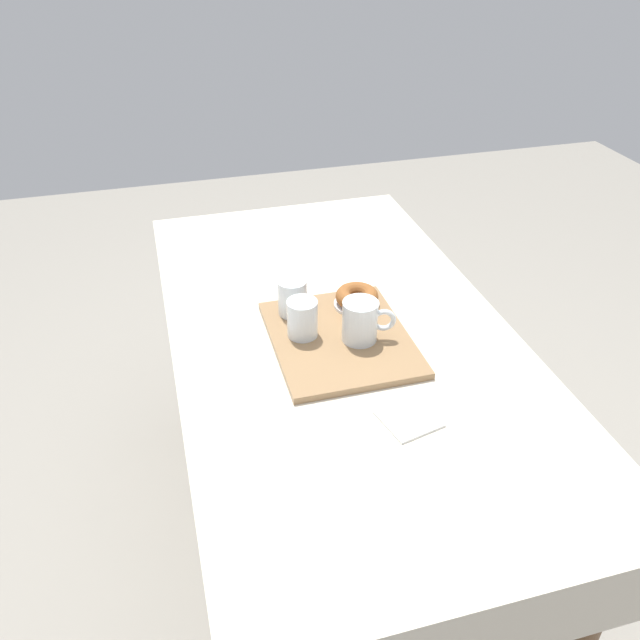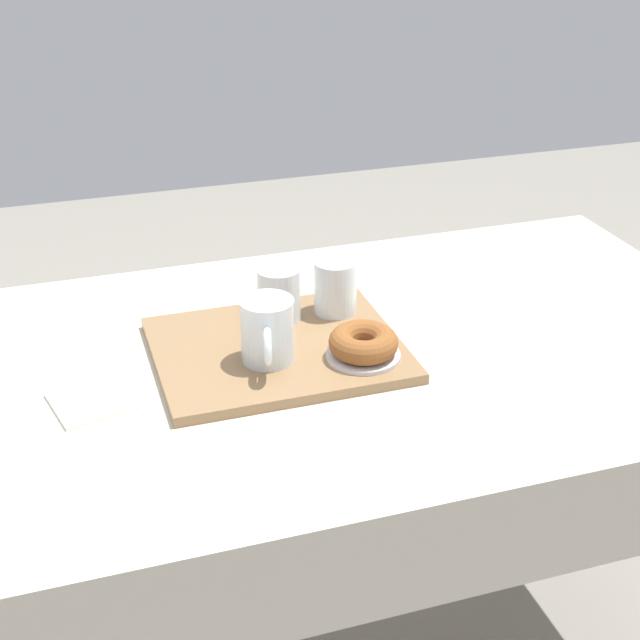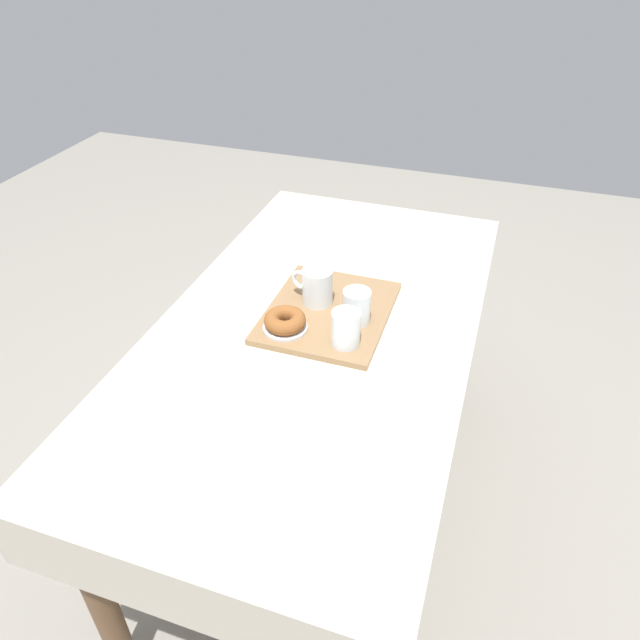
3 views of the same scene
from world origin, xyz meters
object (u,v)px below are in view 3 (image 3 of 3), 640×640
donut_plate_left (285,327)px  water_glass_near (346,330)px  serving_tray (328,312)px  sugar_donut_left (285,320)px  dining_table (318,355)px  water_glass_far (356,308)px  paper_napkin (341,258)px  tea_mug_left (317,287)px

donut_plate_left → water_glass_near: bearing=86.7°
serving_tray → sugar_donut_left: sugar_donut_left is taller
dining_table → sugar_donut_left: 0.18m
serving_tray → water_glass_far: size_ratio=4.19×
serving_tray → paper_napkin: serving_tray is taller
tea_mug_left → donut_plate_left: (0.14, -0.04, -0.04)m
dining_table → sugar_donut_left: sugar_donut_left is taller
serving_tray → donut_plate_left: (0.12, -0.08, 0.01)m
dining_table → water_glass_near: size_ratio=16.47×
water_glass_near → donut_plate_left: (-0.01, -0.16, -0.04)m
water_glass_near → water_glass_far: bearing=-179.9°
dining_table → tea_mug_left: 0.19m
tea_mug_left → water_glass_near: size_ratio=1.34×
serving_tray → water_glass_far: water_glass_far is taller
dining_table → tea_mug_left: tea_mug_left is taller
water_glass_near → paper_napkin: bearing=-161.7°
tea_mug_left → water_glass_near: bearing=39.8°
water_glass_near → paper_napkin: (-0.42, -0.14, -0.05)m
water_glass_near → paper_napkin: water_glass_near is taller
dining_table → water_glass_far: bearing=98.3°
serving_tray → water_glass_near: 0.16m
sugar_donut_left → paper_napkin: 0.41m
sugar_donut_left → paper_napkin: (-0.41, 0.02, -0.04)m
water_glass_near → sugar_donut_left: (-0.01, -0.16, -0.01)m
paper_napkin → sugar_donut_left: bearing=-3.3°
dining_table → donut_plate_left: 0.16m
dining_table → serving_tray: bearing=158.5°
tea_mug_left → water_glass_far: 0.13m
donut_plate_left → paper_napkin: (-0.41, 0.02, -0.02)m
paper_napkin → water_glass_near: bearing=18.3°
water_glass_far → water_glass_near: bearing=0.1°
sugar_donut_left → paper_napkin: bearing=176.7°
dining_table → sugar_donut_left: (0.07, -0.06, 0.15)m
water_glass_far → donut_plate_left: size_ratio=0.80×
dining_table → donut_plate_left: (0.07, -0.06, 0.13)m
tea_mug_left → donut_plate_left: 0.15m
water_glass_near → paper_napkin: size_ratio=0.86×
water_glass_near → tea_mug_left: bearing=-140.2°
serving_tray → paper_napkin: bearing=-169.4°
tea_mug_left → sugar_donut_left: (0.14, -0.04, -0.02)m
water_glass_far → paper_napkin: size_ratio=0.86×
tea_mug_left → paper_napkin: (-0.27, -0.01, -0.06)m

